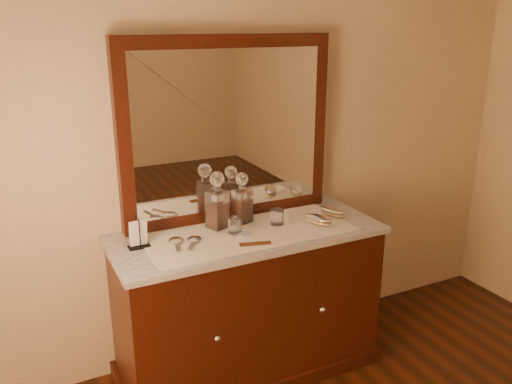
# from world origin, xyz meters

# --- Properties ---
(dresser_cabinet) EXTENTS (1.40, 0.55, 0.82)m
(dresser_cabinet) POSITION_xyz_m (0.00, 1.96, 0.41)
(dresser_cabinet) COLOR black
(dresser_cabinet) RESTS_ON floor
(dresser_plinth) EXTENTS (1.46, 0.59, 0.08)m
(dresser_plinth) POSITION_xyz_m (0.00, 1.96, 0.04)
(dresser_plinth) COLOR black
(dresser_plinth) RESTS_ON floor
(knob_left) EXTENTS (0.04, 0.04, 0.04)m
(knob_left) POSITION_xyz_m (-0.30, 1.67, 0.45)
(knob_left) COLOR silver
(knob_left) RESTS_ON dresser_cabinet
(knob_right) EXTENTS (0.04, 0.04, 0.04)m
(knob_right) POSITION_xyz_m (0.30, 1.67, 0.45)
(knob_right) COLOR silver
(knob_right) RESTS_ON dresser_cabinet
(marble_top) EXTENTS (1.44, 0.59, 0.03)m
(marble_top) POSITION_xyz_m (0.00, 1.96, 0.83)
(marble_top) COLOR white
(marble_top) RESTS_ON dresser_cabinet
(mirror_frame) EXTENTS (1.20, 0.08, 1.00)m
(mirror_frame) POSITION_xyz_m (0.00, 2.20, 1.35)
(mirror_frame) COLOR black
(mirror_frame) RESTS_ON marble_top
(mirror_glass) EXTENTS (1.06, 0.01, 0.86)m
(mirror_glass) POSITION_xyz_m (0.00, 2.17, 1.35)
(mirror_glass) COLOR white
(mirror_glass) RESTS_ON marble_top
(lace_runner) EXTENTS (1.10, 0.45, 0.00)m
(lace_runner) POSITION_xyz_m (0.00, 1.94, 0.85)
(lace_runner) COLOR white
(lace_runner) RESTS_ON marble_top
(pin_dish) EXTENTS (0.07, 0.07, 0.01)m
(pin_dish) POSITION_xyz_m (-0.05, 1.90, 0.86)
(pin_dish) COLOR white
(pin_dish) RESTS_ON lace_runner
(comb) EXTENTS (0.16, 0.07, 0.01)m
(comb) POSITION_xyz_m (-0.04, 1.78, 0.86)
(comb) COLOR #663212
(comb) RESTS_ON lace_runner
(napkin_rack) EXTENTS (0.11, 0.07, 0.16)m
(napkin_rack) POSITION_xyz_m (-0.57, 2.01, 0.91)
(napkin_rack) COLOR black
(napkin_rack) RESTS_ON marble_top
(decanter_left) EXTENTS (0.12, 0.12, 0.31)m
(decanter_left) POSITION_xyz_m (-0.12, 2.07, 0.97)
(decanter_left) COLOR maroon
(decanter_left) RESTS_ON lace_runner
(decanter_right) EXTENTS (0.11, 0.11, 0.28)m
(decanter_right) POSITION_xyz_m (0.03, 2.09, 0.96)
(decanter_right) COLOR maroon
(decanter_right) RESTS_ON lace_runner
(brush_near) EXTENTS (0.14, 0.19, 0.05)m
(brush_near) POSITION_xyz_m (0.39, 1.88, 0.88)
(brush_near) COLOR tan
(brush_near) RESTS_ON lace_runner
(brush_far) EXTENTS (0.12, 0.18, 0.04)m
(brush_far) POSITION_xyz_m (0.53, 1.95, 0.88)
(brush_far) COLOR tan
(brush_far) RESTS_ON lace_runner
(hand_mirror_outer) EXTENTS (0.09, 0.19, 0.02)m
(hand_mirror_outer) POSITION_xyz_m (-0.39, 1.97, 0.86)
(hand_mirror_outer) COLOR silver
(hand_mirror_outer) RESTS_ON lace_runner
(hand_mirror_inner) EXTENTS (0.13, 0.18, 0.02)m
(hand_mirror_inner) POSITION_xyz_m (-0.31, 1.94, 0.86)
(hand_mirror_inner) COLOR silver
(hand_mirror_inner) RESTS_ON lace_runner
(tumblers) EXTENTS (0.33, 0.09, 0.08)m
(tumblers) POSITION_xyz_m (0.06, 1.96, 0.90)
(tumblers) COLOR white
(tumblers) RESTS_ON lace_runner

